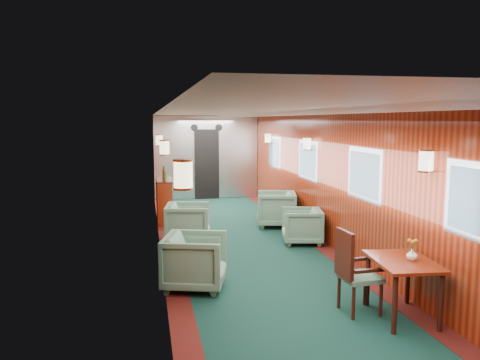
{
  "coord_description": "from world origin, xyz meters",
  "views": [
    {
      "loc": [
        -1.7,
        -7.45,
        2.26
      ],
      "look_at": [
        0.0,
        1.02,
        1.15
      ],
      "focal_mm": 35.0,
      "sensor_mm": 36.0,
      "label": 1
    }
  ],
  "objects_px": {
    "armchair_right_near": "(302,226)",
    "armchair_right_far": "(276,209)",
    "side_chair": "(353,268)",
    "credenza": "(164,200)",
    "armchair_left_near": "(195,261)",
    "dining_table": "(403,269)",
    "armchair_left_far": "(188,223)"
  },
  "relations": [
    {
      "from": "side_chair",
      "to": "credenza",
      "type": "relative_size",
      "value": 0.8
    },
    {
      "from": "side_chair",
      "to": "armchair_right_far",
      "type": "relative_size",
      "value": 1.22
    },
    {
      "from": "armchair_left_near",
      "to": "armchair_left_far",
      "type": "distance_m",
      "value": 2.42
    },
    {
      "from": "side_chair",
      "to": "armchair_left_near",
      "type": "bearing_deg",
      "value": 141.26
    },
    {
      "from": "credenza",
      "to": "armchair_right_near",
      "type": "xyz_separation_m",
      "value": [
        2.41,
        -2.32,
        -0.17
      ]
    },
    {
      "from": "armchair_right_near",
      "to": "armchair_right_far",
      "type": "distance_m",
      "value": 1.44
    },
    {
      "from": "armchair_right_near",
      "to": "armchair_right_far",
      "type": "bearing_deg",
      "value": -164.61
    },
    {
      "from": "credenza",
      "to": "armchair_right_far",
      "type": "relative_size",
      "value": 1.52
    },
    {
      "from": "armchair_right_near",
      "to": "armchair_right_far",
      "type": "xyz_separation_m",
      "value": [
        -0.08,
        1.44,
        0.05
      ]
    },
    {
      "from": "dining_table",
      "to": "armchair_left_near",
      "type": "bearing_deg",
      "value": 153.09
    },
    {
      "from": "dining_table",
      "to": "armchair_left_near",
      "type": "relative_size",
      "value": 1.2
    },
    {
      "from": "side_chair",
      "to": "armchair_right_near",
      "type": "distance_m",
      "value": 3.16
    },
    {
      "from": "dining_table",
      "to": "armchair_right_near",
      "type": "xyz_separation_m",
      "value": [
        -0.05,
        3.36,
        -0.25
      ]
    },
    {
      "from": "dining_table",
      "to": "armchair_left_far",
      "type": "distance_m",
      "value": 4.38
    },
    {
      "from": "armchair_right_near",
      "to": "armchair_left_near",
      "type": "bearing_deg",
      "value": -36.31
    },
    {
      "from": "side_chair",
      "to": "armchair_right_near",
      "type": "height_order",
      "value": "side_chair"
    },
    {
      "from": "side_chair",
      "to": "credenza",
      "type": "distance_m",
      "value": 5.79
    },
    {
      "from": "armchair_left_near",
      "to": "armchair_right_far",
      "type": "distance_m",
      "value": 3.96
    },
    {
      "from": "armchair_right_far",
      "to": "armchair_right_near",
      "type": "bearing_deg",
      "value": 17.8
    },
    {
      "from": "dining_table",
      "to": "credenza",
      "type": "xyz_separation_m",
      "value": [
        -2.47,
        5.68,
        -0.08
      ]
    },
    {
      "from": "armchair_left_near",
      "to": "armchair_right_near",
      "type": "xyz_separation_m",
      "value": [
        2.17,
        1.93,
        -0.05
      ]
    },
    {
      "from": "armchair_left_near",
      "to": "armchair_left_far",
      "type": "height_order",
      "value": "armchair_left_near"
    },
    {
      "from": "dining_table",
      "to": "armchair_right_far",
      "type": "distance_m",
      "value": 4.81
    },
    {
      "from": "side_chair",
      "to": "armchair_right_far",
      "type": "height_order",
      "value": "side_chair"
    },
    {
      "from": "dining_table",
      "to": "armchair_right_near",
      "type": "height_order",
      "value": "dining_table"
    },
    {
      "from": "dining_table",
      "to": "credenza",
      "type": "distance_m",
      "value": 6.19
    },
    {
      "from": "armchair_right_near",
      "to": "armchair_left_far",
      "type": "bearing_deg",
      "value": -91.29
    },
    {
      "from": "credenza",
      "to": "armchair_left_near",
      "type": "height_order",
      "value": "credenza"
    },
    {
      "from": "credenza",
      "to": "armchair_left_near",
      "type": "bearing_deg",
      "value": -86.66
    },
    {
      "from": "dining_table",
      "to": "armchair_left_far",
      "type": "bearing_deg",
      "value": 124.57
    },
    {
      "from": "armchair_left_near",
      "to": "armchair_right_near",
      "type": "bearing_deg",
      "value": -32.26
    },
    {
      "from": "armchair_left_near",
      "to": "armchair_right_near",
      "type": "relative_size",
      "value": 1.14
    }
  ]
}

